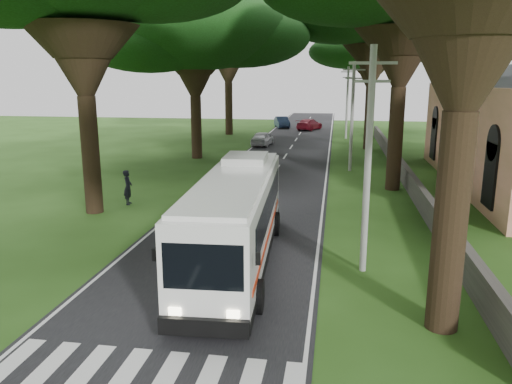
% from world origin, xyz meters
% --- Properties ---
extents(ground, '(140.00, 140.00, 0.00)m').
position_xyz_m(ground, '(0.00, 0.00, 0.00)').
color(ground, '#254614').
rests_on(ground, ground).
extents(road, '(8.00, 120.00, 0.04)m').
position_xyz_m(road, '(0.00, 25.00, 0.01)').
color(road, black).
rests_on(road, ground).
extents(property_wall, '(0.35, 50.00, 1.20)m').
position_xyz_m(property_wall, '(9.00, 24.00, 0.60)').
color(property_wall, '#383533').
rests_on(property_wall, ground).
extents(pole_near, '(1.60, 0.24, 8.00)m').
position_xyz_m(pole_near, '(5.50, 6.00, 4.18)').
color(pole_near, gray).
rests_on(pole_near, ground).
extents(pole_mid, '(1.60, 0.24, 8.00)m').
position_xyz_m(pole_mid, '(5.50, 26.00, 4.18)').
color(pole_mid, gray).
rests_on(pole_mid, ground).
extents(pole_far, '(1.60, 0.24, 8.00)m').
position_xyz_m(pole_far, '(5.50, 46.00, 4.18)').
color(pole_far, gray).
rests_on(pole_far, ground).
extents(tree_l_midb, '(15.82, 15.82, 14.03)m').
position_xyz_m(tree_l_midb, '(-7.50, 30.00, 10.60)').
color(tree_l_midb, black).
rests_on(tree_l_midb, ground).
extents(tree_l_far, '(16.34, 16.34, 16.25)m').
position_xyz_m(tree_l_far, '(-8.50, 48.00, 12.69)').
color(tree_l_far, black).
rests_on(tree_l_far, ground).
extents(tree_r_midb, '(15.95, 15.95, 16.63)m').
position_xyz_m(tree_r_midb, '(7.50, 38.00, 13.15)').
color(tree_r_midb, black).
rests_on(tree_r_midb, ground).
extents(tree_r_far, '(14.41, 14.41, 14.14)m').
position_xyz_m(tree_r_far, '(8.50, 56.00, 10.97)').
color(tree_r_far, black).
rests_on(tree_r_far, ground).
extents(coach_bus, '(3.20, 11.80, 3.45)m').
position_xyz_m(coach_bus, '(0.80, 5.92, 1.86)').
color(coach_bus, white).
rests_on(coach_bus, ground).
extents(distant_car_a, '(2.07, 4.37, 1.44)m').
position_xyz_m(distant_car_a, '(-3.00, 38.55, 0.75)').
color(distant_car_a, silver).
rests_on(distant_car_a, road).
extents(distant_car_b, '(2.76, 4.76, 1.48)m').
position_xyz_m(distant_car_b, '(-3.00, 56.98, 0.77)').
color(distant_car_b, navy).
rests_on(distant_car_b, road).
extents(distant_car_c, '(3.60, 5.37, 1.45)m').
position_xyz_m(distant_car_c, '(0.88, 54.56, 0.75)').
color(distant_car_c, maroon).
rests_on(distant_car_c, road).
extents(pedestrian, '(0.60, 0.78, 1.93)m').
position_xyz_m(pedestrian, '(-6.90, 13.84, 0.96)').
color(pedestrian, black).
rests_on(pedestrian, ground).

